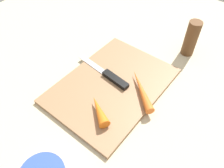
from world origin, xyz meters
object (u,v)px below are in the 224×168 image
at_px(carrot_long, 141,90).
at_px(knife, 112,77).
at_px(carrot_short, 99,110).
at_px(pepper_grinder, 191,38).
at_px(cutting_board, 112,85).

bearing_deg(carrot_long, knife, 44.12).
distance_m(carrot_long, carrot_short, 0.14).
bearing_deg(pepper_grinder, carrot_short, 170.20).
bearing_deg(carrot_long, cutting_board, 56.07).
relative_size(cutting_board, carrot_long, 2.42).
bearing_deg(cutting_board, pepper_grinder, -20.43).
relative_size(knife, carrot_long, 1.35).
height_order(cutting_board, knife, knife).
relative_size(carrot_long, pepper_grinder, 1.24).
bearing_deg(carrot_short, cutting_board, -38.62).
bearing_deg(knife, pepper_grinder, -108.07).
xyz_separation_m(cutting_board, pepper_grinder, (0.28, -0.10, 0.05)).
height_order(knife, pepper_grinder, pepper_grinder).
bearing_deg(knife, cutting_board, 132.50).
bearing_deg(carrot_long, pepper_grinder, -55.57).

